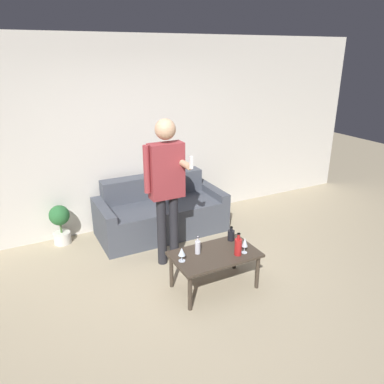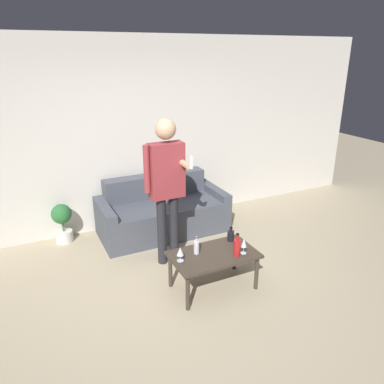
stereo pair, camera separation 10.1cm
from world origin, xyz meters
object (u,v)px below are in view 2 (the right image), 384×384
object	(u,v)px
coffee_table	(214,258)
person_standing_front	(166,180)
couch	(162,212)
bottle_orange	(237,247)

from	to	relation	value
coffee_table	person_standing_front	bearing A→B (deg)	107.60
couch	coffee_table	bearing A→B (deg)	-90.47
coffee_table	person_standing_front	world-z (taller)	person_standing_front
bottle_orange	person_standing_front	xyz separation A→B (m)	(-0.44, 0.87, 0.54)
coffee_table	person_standing_front	size ratio (longest dim) A/B	0.52
person_standing_front	couch	bearing A→B (deg)	73.43
bottle_orange	person_standing_front	distance (m)	1.12
coffee_table	person_standing_front	xyz separation A→B (m)	(-0.23, 0.73, 0.70)
bottle_orange	couch	bearing A→B (deg)	96.41
couch	coffee_table	distance (m)	1.56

